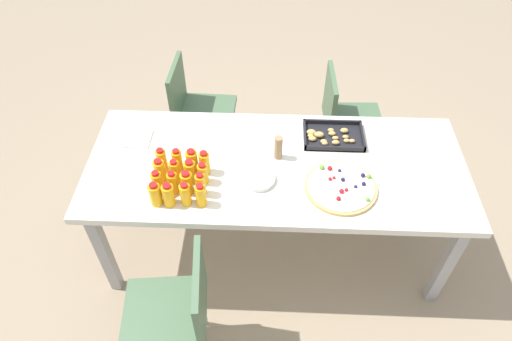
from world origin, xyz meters
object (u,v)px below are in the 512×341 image
juice_bottle_2 (185,194)px  chair_far_right (344,117)px  juice_bottle_0 (155,194)px  napkin_stack (138,139)px  juice_bottle_11 (203,174)px  juice_bottle_12 (162,161)px  juice_bottle_15 (205,163)px  juice_bottle_6 (187,183)px  juice_bottle_5 (173,183)px  juice_bottle_4 (157,183)px  juice_bottle_9 (175,172)px  juice_bottle_14 (192,161)px  juice_bottle_7 (201,185)px  party_table (276,173)px  juice_bottle_1 (168,195)px  juice_bottle_8 (160,171)px  juice_bottle_13 (177,161)px  juice_bottle_3 (201,195)px  chair_far_left (196,107)px  snack_tray (332,136)px  plate_stack (258,179)px  cardboard_tube (278,148)px  fruit_pizza (341,187)px  chair_near_left (178,310)px

juice_bottle_2 → chair_far_right: bearing=48.1°
juice_bottle_0 → napkin_stack: (-0.20, 0.46, -0.06)m
chair_far_right → juice_bottle_11: 1.26m
juice_bottle_12 → juice_bottle_15: size_ratio=1.05×
juice_bottle_6 → juice_bottle_5: bearing=-178.5°
juice_bottle_11 → juice_bottle_15: size_ratio=0.91×
juice_bottle_0 → juice_bottle_4: 0.07m
juice_bottle_9 → juice_bottle_14: (0.08, 0.08, 0.00)m
juice_bottle_7 → juice_bottle_9: size_ratio=1.00×
party_table → juice_bottle_2: size_ratio=14.68×
juice_bottle_5 → juice_bottle_7: 0.14m
chair_far_right → juice_bottle_14: (-0.91, -0.79, 0.33)m
juice_bottle_1 → juice_bottle_8: 0.17m
juice_bottle_7 → napkin_stack: size_ratio=0.96×
juice_bottle_15 → juice_bottle_1: bearing=-123.9°
juice_bottle_4 → juice_bottle_5: size_ratio=1.07×
juice_bottle_13 → juice_bottle_15: bearing=-2.7°
juice_bottle_1 → juice_bottle_3: juice_bottle_1 is taller
chair_far_right → juice_bottle_8: (-1.07, -0.87, 0.33)m
chair_far_right → juice_bottle_11: bearing=-45.9°
chair_far_left → juice_bottle_1: juice_bottle_1 is taller
juice_bottle_8 → juice_bottle_4: bearing=-87.7°
juice_bottle_13 → snack_tray: juice_bottle_13 is taller
juice_bottle_6 → juice_bottle_15: juice_bottle_15 is taller
juice_bottle_0 → juice_bottle_11: juice_bottle_0 is taller
plate_stack → cardboard_tube: cardboard_tube is taller
juice_bottle_3 → juice_bottle_13: (-0.15, 0.23, 0.00)m
juice_bottle_0 → juice_bottle_5: bearing=47.3°
juice_bottle_14 → cardboard_tube: (0.45, 0.12, 0.00)m
juice_bottle_8 → fruit_pizza: (0.93, -0.02, -0.06)m
juice_bottle_8 → juice_bottle_7: bearing=-20.2°
party_table → chair_far_left: (-0.57, 0.79, -0.19)m
juice_bottle_4 → fruit_pizza: size_ratio=0.40×
juice_bottle_1 → juice_bottle_11: juice_bottle_1 is taller
cardboard_tube → juice_bottle_1: bearing=-146.7°
chair_near_left → juice_bottle_0: size_ratio=5.97×
juice_bottle_11 → juice_bottle_15: (0.00, 0.07, 0.01)m
juice_bottle_5 → juice_bottle_3: bearing=-26.7°
juice_bottle_7 → snack_tray: juice_bottle_7 is taller
plate_stack → juice_bottle_0: bearing=-160.8°
juice_bottle_3 → juice_bottle_12: bearing=136.1°
juice_bottle_6 → juice_bottle_14: 0.15m
juice_bottle_13 → plate_stack: bearing=-7.5°
juice_bottle_6 → plate_stack: juice_bottle_6 is taller
juice_bottle_3 → juice_bottle_15: juice_bottle_15 is taller
juice_bottle_12 → juice_bottle_13: 0.08m
juice_bottle_6 → juice_bottle_15: (0.07, 0.14, 0.00)m
juice_bottle_13 → napkin_stack: size_ratio=0.98×
juice_bottle_1 → juice_bottle_14: size_ratio=0.96×
juice_bottle_11 → juice_bottle_6: bearing=-135.3°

